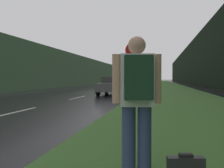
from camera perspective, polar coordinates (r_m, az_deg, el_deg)
grass_verge at (r=39.04m, az=13.02°, el=-0.57°), size 6.00×240.00×0.02m
lane_stripe_b at (r=9.64m, az=-22.30°, el=-6.30°), size 0.12×3.00×0.01m
lane_stripe_c at (r=15.92m, az=-8.18°, el=-3.25°), size 0.12×3.00×0.01m
lane_stripe_d at (r=22.62m, az=-2.24°, el=-1.89°), size 0.12×3.00×0.01m
lane_stripe_e at (r=29.46m, az=0.96°, el=-1.14°), size 0.12×3.00×0.01m
lane_stripe_f at (r=36.37m, az=2.95°, el=-0.68°), size 0.12×3.00×0.01m
treeline_far_side at (r=51.20m, az=-5.42°, el=2.89°), size 2.00×140.00×5.36m
treeline_near_side at (r=49.61m, az=19.68°, el=4.76°), size 2.00×140.00×8.63m
stop_sign at (r=11.41m, az=5.03°, el=4.33°), size 0.73×0.07×2.99m
hitchhiker_with_backpack at (r=3.00m, az=6.03°, el=-3.14°), size 0.62×0.48×1.80m
car_passing_near at (r=18.58m, az=0.24°, el=-0.38°), size 1.86×4.55×1.38m
car_passing_far at (r=37.10m, az=5.81°, el=0.36°), size 1.83×4.50×1.26m
car_oncoming at (r=56.27m, az=4.16°, el=0.72°), size 1.87×4.78×1.34m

